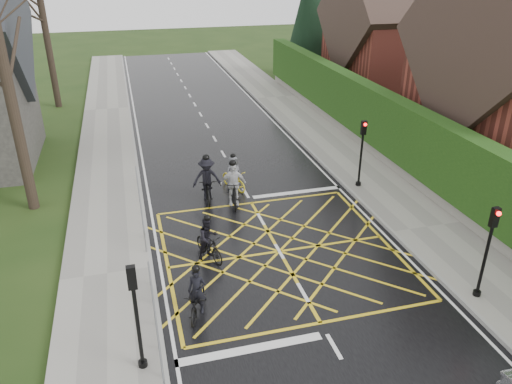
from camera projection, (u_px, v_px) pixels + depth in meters
name	position (u px, v px, depth m)	size (l,w,h in m)	color
ground	(279.00, 252.00, 18.03)	(120.00, 120.00, 0.00)	#1C3110
road	(279.00, 251.00, 18.02)	(9.00, 80.00, 0.01)	black
sidewalk_right	(426.00, 228.00, 19.40)	(3.00, 80.00, 0.15)	gray
sidewalk_left	(107.00, 275.00, 16.59)	(3.00, 80.00, 0.15)	gray
stone_wall	(391.00, 161.00, 24.91)	(0.50, 38.00, 0.70)	slate
hedge	(396.00, 128.00, 24.15)	(0.90, 38.00, 2.80)	#17360E
house_far	(403.00, 37.00, 35.25)	(9.80, 8.80, 10.30)	maroon
conifer	(310.00, 17.00, 41.00)	(4.60, 4.60, 10.00)	black
railing_south	(155.00, 318.00, 13.55)	(0.05, 5.04, 1.03)	slate
railing_north	(140.00, 199.00, 20.08)	(0.05, 6.04, 1.03)	slate
traffic_light_ne	(361.00, 154.00, 22.15)	(0.24, 0.31, 3.21)	black
traffic_light_se	(486.00, 254.00, 14.84)	(0.24, 0.31, 3.21)	black
traffic_light_sw	(137.00, 319.00, 12.20)	(0.24, 0.31, 3.21)	black
cyclist_rear	(198.00, 298.00, 14.73)	(1.16, 1.80, 1.65)	black
cyclist_back	(209.00, 242.00, 17.39)	(1.06, 1.76, 1.70)	black
cyclist_mid	(207.00, 183.00, 21.55)	(1.29, 2.20, 2.07)	black
cyclist_front	(234.00, 189.00, 21.06)	(1.16, 2.11, 2.05)	black
cyclist_lead	(234.00, 177.00, 22.62)	(1.20, 1.83, 1.69)	yellow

